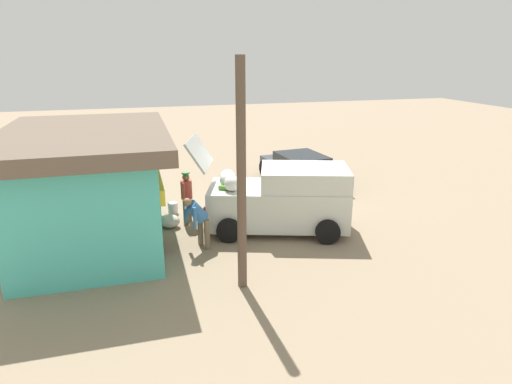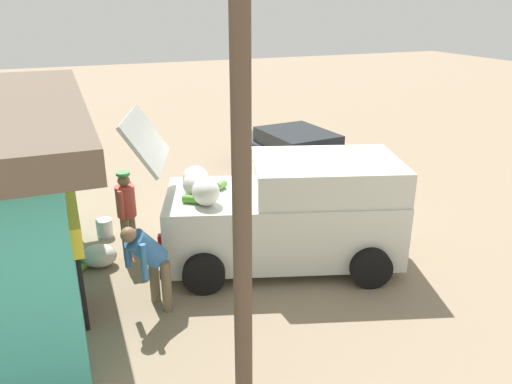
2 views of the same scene
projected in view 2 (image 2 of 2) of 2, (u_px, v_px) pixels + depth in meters
ground_plane at (252, 226)px, 10.32m from camera, size 60.00×60.00×0.00m
delivery_van at (288, 211)px, 8.65m from camera, size 3.12×4.83×2.71m
parked_sedan at (297, 153)px, 13.35m from camera, size 4.40×2.55×1.16m
vendor_standing at (127, 209)px, 8.82m from camera, size 0.52×0.45×1.62m
customer_bending at (148, 258)px, 7.22m from camera, size 0.64×0.71×1.46m
unloaded_banana_pile at (99, 256)px, 8.73m from camera, size 0.77×0.83×0.40m
paint_bucket at (105, 228)px, 9.82m from camera, size 0.31×0.31×0.36m
utility_pole at (242, 205)px, 4.94m from camera, size 0.20×0.20×4.97m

